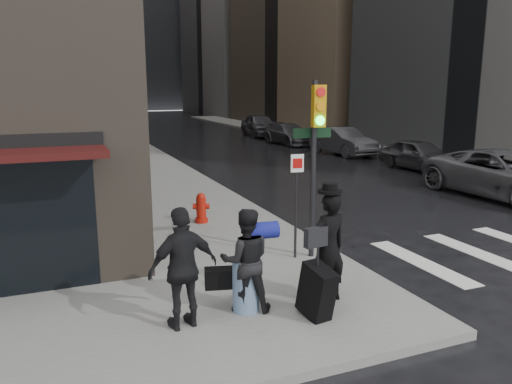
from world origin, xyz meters
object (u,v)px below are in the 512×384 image
man_overcoat (326,254)px  fire_hydrant (201,209)px  man_jeans (245,260)px  man_greycoat (183,268)px  parked_car_0 (506,174)px  parked_car_4 (260,125)px  parked_car_2 (343,141)px  parked_car_3 (289,134)px  traffic_light (314,146)px  parked_car_1 (419,155)px

man_overcoat → fire_hydrant: man_overcoat is taller
man_overcoat → man_jeans: bearing=-20.6°
man_greycoat → fire_hydrant: man_greycoat is taller
parked_car_0 → parked_car_4: (0.54, 22.91, 0.04)m
fire_hydrant → parked_car_0: size_ratio=0.14×
parked_car_2 → parked_car_3: bearing=91.0°
man_jeans → parked_car_4: (11.91, 28.02, -0.17)m
fire_hydrant → parked_car_3: bearing=57.5°
man_greycoat → parked_car_4: 31.03m
man_overcoat → man_jeans: size_ratio=1.22×
traffic_light → parked_car_3: 22.55m
man_jeans → man_greycoat: size_ratio=0.91×
parked_car_2 → parked_car_3: 5.75m
man_jeans → parked_car_0: man_jeans is taller
parked_car_0 → parked_car_4: size_ratio=1.17×
man_greycoat → parked_car_4: (12.95, 28.19, -0.24)m
parked_car_3 → parked_car_2: bearing=-88.1°
man_overcoat → traffic_light: (0.91, 2.13, 1.51)m
man_jeans → parked_car_2: 20.51m
man_overcoat → traffic_light: size_ratio=0.56×
man_greycoat → parked_car_4: bearing=-124.8°
parked_car_3 → parked_car_1: bearing=-88.5°
parked_car_0 → traffic_light: bearing=-162.6°
man_overcoat → parked_car_2: bearing=-131.6°
parked_car_1 → parked_car_4: size_ratio=0.83×
traffic_light → fire_hydrant: (-1.38, 3.56, -2.01)m
parked_car_1 → parked_car_2: bearing=90.8°
man_jeans → traffic_light: (2.21, 1.86, 1.52)m
man_overcoat → man_greycoat: (-2.35, 0.09, 0.06)m
fire_hydrant → parked_car_0: bearing=-1.8°
man_greycoat → parked_car_3: (12.62, 22.47, -0.41)m
fire_hydrant → parked_car_0: (10.55, -0.32, 0.29)m
man_overcoat → parked_car_4: man_overcoat is taller
traffic_light → man_overcoat: bearing=-106.9°
parked_car_4 → man_overcoat: bearing=-104.7°
traffic_light → man_jeans: bearing=-133.9°
man_jeans → parked_car_0: bearing=-141.4°
traffic_light → parked_car_0: (9.16, 3.24, -1.72)m
man_greycoat → traffic_light: traffic_light is taller
parked_car_4 → parked_car_2: bearing=-83.2°
traffic_light → fire_hydrant: 4.32m
man_overcoat → parked_car_3: size_ratio=0.45×
traffic_light → man_greycoat: bearing=-141.9°
man_jeans → parked_car_0: 12.47m
parked_car_4 → parked_car_0: bearing=-85.5°
parked_car_2 → parked_car_4: (-0.19, 11.46, 0.09)m
fire_hydrant → parked_car_0: 10.56m
parked_car_4 → man_greycoat: bearing=-108.8°
man_jeans → fire_hydrant: (0.83, 5.42, -0.49)m
man_greycoat → parked_car_0: man_greycoat is taller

